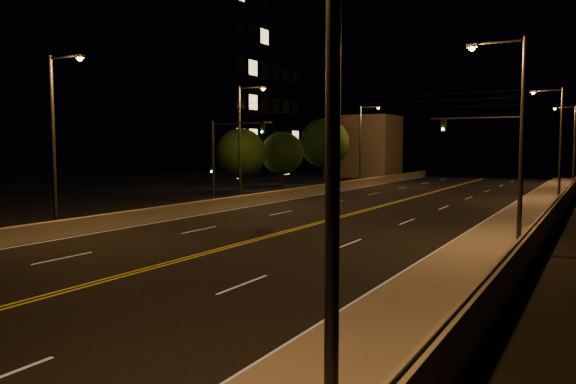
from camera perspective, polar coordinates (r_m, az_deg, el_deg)
The scene contains 22 objects.
road at distance 29.42m, azimuth -1.48°, elevation -4.40°, with size 18.00×120.00×0.02m, color black.
sidewalk at distance 25.66m, azimuth 19.79°, elevation -5.71°, with size 3.60×120.00×0.30m, color gray.
curb at distance 26.04m, azimuth 15.71°, elevation -5.63°, with size 0.14×120.00×0.15m, color gray.
parapet_wall at distance 25.34m, azimuth 23.52°, elevation -4.47°, with size 0.30×120.00×1.00m, color #9E9884.
jersey_barrier at distance 34.83m, azimuth -14.35°, elevation -2.40°, with size 0.45×120.00×0.89m, color #9E9884.
distant_building_left at distance 85.24m, azimuth 8.19°, elevation 4.60°, with size 8.00×8.00×9.14m, color gray.
parapet_rail at distance 25.26m, azimuth 23.56°, elevation -3.28°, with size 0.06×0.06×120.00m, color black.
lane_markings at distance 29.36m, azimuth -1.55°, elevation -4.40°, with size 17.32×116.00×0.00m.
streetlight_0 at distance 7.61m, azimuth 2.71°, elevation 10.02°, with size 2.55×0.28×9.33m.
streetlight_1 at distance 26.35m, azimuth 22.12°, elevation 5.90°, with size 2.55×0.28×9.33m.
streetlight_2 at distance 50.58m, azimuth 25.68°, elevation 5.05°, with size 2.55×0.28×9.33m.
streetlight_3 at distance 73.37m, azimuth 26.88°, elevation 4.76°, with size 2.55×0.28×9.33m.
streetlight_4 at distance 31.65m, azimuth -22.46°, elevation 5.64°, with size 2.55×0.28×9.33m.
streetlight_5 at distance 44.39m, azimuth -4.65°, elevation 5.61°, with size 2.55×0.28×9.33m.
streetlight_6 at distance 66.66m, azimuth 7.57°, elevation 5.28°, with size 2.55×0.28×9.33m.
traffic_signal_right at distance 33.13m, azimuth 20.96°, elevation 3.31°, with size 5.11×0.31×6.43m.
traffic_signal_left at distance 40.48m, azimuth -6.53°, elevation 3.79°, with size 5.11×0.31×6.43m.
overhead_wires at distance 37.62m, azimuth 6.04°, elevation 8.85°, with size 22.00×0.03×0.83m.
building_tower at distance 72.55m, azimuth -10.16°, elevation 12.82°, with size 24.00×15.00×31.13m.
tree_0 at distance 51.93m, azimuth -4.84°, elevation 3.91°, with size 4.63×4.63×6.28m.
tree_1 at distance 59.64m, azimuth -0.58°, elevation 3.96°, with size 4.56×4.56×6.17m.
tree_2 at distance 66.97m, azimuth 3.74°, elevation 4.99°, with size 5.86×5.86×7.94m.
Camera 1 is at (14.94, -4.92, 4.67)m, focal length 35.00 mm.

